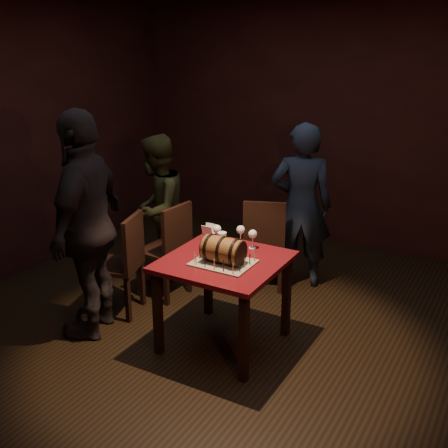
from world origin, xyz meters
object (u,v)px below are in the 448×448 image
(person_left_front, at_px, (88,225))
(chair_back, at_px, (264,239))
(wine_glass_left, at_px, (217,230))
(wine_glass_mid, at_px, (241,231))
(pint_of_ale, at_px, (222,241))
(person_back, at_px, (301,206))
(wine_glass_right, at_px, (253,235))
(pub_table, at_px, (224,272))
(chair_left_front, at_px, (124,259))
(chair_left_rear, at_px, (170,246))
(person_left_rear, at_px, (157,209))
(barrel_cake, at_px, (223,250))

(person_left_front, bearing_deg, chair_back, 129.90)
(wine_glass_left, bearing_deg, chair_back, 86.28)
(wine_glass_left, distance_m, wine_glass_mid, 0.20)
(pint_of_ale, relative_size, person_back, 0.09)
(wine_glass_mid, xyz_separation_m, pint_of_ale, (-0.07, -0.19, -0.04))
(wine_glass_right, distance_m, pint_of_ale, 0.26)
(pub_table, height_order, pint_of_ale, pint_of_ale)
(person_left_front, bearing_deg, pint_of_ale, 100.07)
(chair_left_front, bearing_deg, wine_glass_mid, 18.41)
(pub_table, relative_size, wine_glass_mid, 5.59)
(wine_glass_left, height_order, chair_left_rear, chair_left_rear)
(person_left_rear, bearing_deg, chair_back, 95.69)
(wine_glass_left, bearing_deg, chair_left_front, -163.28)
(wine_glass_right, bearing_deg, person_left_front, -150.48)
(pint_of_ale, bearing_deg, person_left_front, -152.23)
(pub_table, relative_size, person_left_front, 0.47)
(wine_glass_right, distance_m, person_back, 1.05)
(pub_table, distance_m, chair_left_front, 1.05)
(barrel_cake, height_order, chair_left_rear, barrel_cake)
(chair_left_rear, relative_size, person_left_front, 0.49)
(chair_back, distance_m, chair_left_front, 1.37)
(wine_glass_mid, height_order, wine_glass_right, same)
(pint_of_ale, height_order, person_left_front, person_left_front)
(pub_table, bearing_deg, barrel_cake, -65.17)
(chair_left_rear, distance_m, person_back, 1.33)
(wine_glass_right, height_order, chair_back, chair_back)
(pub_table, height_order, barrel_cake, barrel_cake)
(chair_left_front, distance_m, person_left_rear, 0.80)
(wine_glass_left, bearing_deg, pub_table, -50.98)
(pub_table, distance_m, chair_left_rear, 1.01)
(person_left_rear, bearing_deg, wine_glass_mid, 59.30)
(person_back, bearing_deg, chair_left_front, 27.86)
(chair_left_front, bearing_deg, chair_back, 50.62)
(wine_glass_right, relative_size, person_left_front, 0.08)
(chair_left_rear, xyz_separation_m, person_left_rear, (-0.34, 0.28, 0.22))
(wine_glass_right, distance_m, chair_left_rear, 1.04)
(pub_table, bearing_deg, chair_left_front, 178.42)
(person_left_front, bearing_deg, person_left_rear, 169.07)
(pub_table, xyz_separation_m, wine_glass_mid, (-0.05, 0.36, 0.23))
(wine_glass_right, bearing_deg, wine_glass_mid, 162.71)
(wine_glass_right, height_order, pint_of_ale, wine_glass_right)
(barrel_cake, height_order, chair_left_front, barrel_cake)
(person_left_rear, distance_m, person_left_front, 1.15)
(chair_back, relative_size, person_left_rear, 0.62)
(pub_table, xyz_separation_m, wine_glass_left, (-0.22, 0.27, 0.23))
(wine_glass_right, xyz_separation_m, person_left_rear, (-1.30, 0.46, -0.12))
(chair_left_rear, xyz_separation_m, person_left_front, (-0.20, -0.84, 0.43))
(wine_glass_left, bearing_deg, wine_glass_right, 8.00)
(pub_table, distance_m, barrel_cake, 0.24)
(chair_left_front, bearing_deg, wine_glass_left, 16.72)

